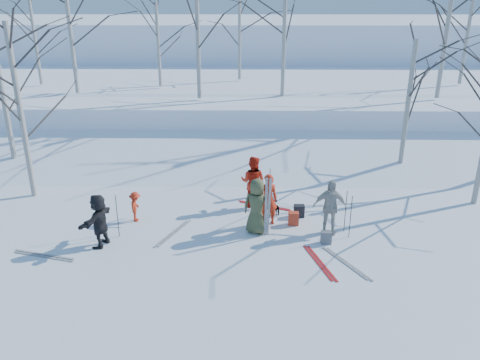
{
  "coord_description": "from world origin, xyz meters",
  "views": [
    {
      "loc": [
        0.28,
        -12.37,
        6.61
      ],
      "look_at": [
        0.0,
        1.5,
        1.3
      ],
      "focal_mm": 35.0,
      "sensor_mm": 36.0,
      "label": 1
    }
  ],
  "objects_px": {
    "skier_olive_center": "(257,206)",
    "skier_redor_behind": "(253,182)",
    "backpack_grey": "(326,237)",
    "backpack_dark": "(299,211)",
    "skier_grey_west": "(99,220)",
    "skier_red_seated": "(136,207)",
    "dog": "(277,207)",
    "backpack_red": "(293,219)",
    "skier_cream_east": "(330,207)",
    "skier_red_north": "(268,199)"
  },
  "relations": [
    {
      "from": "backpack_dark",
      "to": "skier_cream_east",
      "type": "bearing_deg",
      "value": -55.97
    },
    {
      "from": "skier_redor_behind",
      "to": "skier_red_seated",
      "type": "bearing_deg",
      "value": 35.44
    },
    {
      "from": "skier_red_north",
      "to": "skier_red_seated",
      "type": "distance_m",
      "value": 4.22
    },
    {
      "from": "skier_cream_east",
      "to": "backpack_dark",
      "type": "bearing_deg",
      "value": 126.28
    },
    {
      "from": "backpack_red",
      "to": "backpack_dark",
      "type": "height_order",
      "value": "backpack_red"
    },
    {
      "from": "skier_red_north",
      "to": "dog",
      "type": "relative_size",
      "value": 3.18
    },
    {
      "from": "dog",
      "to": "skier_red_seated",
      "type": "bearing_deg",
      "value": -14.64
    },
    {
      "from": "skier_olive_center",
      "to": "skier_grey_west",
      "type": "xyz_separation_m",
      "value": [
        -4.49,
        -0.91,
        -0.08
      ]
    },
    {
      "from": "skier_red_north",
      "to": "skier_grey_west",
      "type": "distance_m",
      "value": 5.08
    },
    {
      "from": "skier_cream_east",
      "to": "dog",
      "type": "relative_size",
      "value": 3.27
    },
    {
      "from": "skier_olive_center",
      "to": "backpack_dark",
      "type": "height_order",
      "value": "skier_olive_center"
    },
    {
      "from": "skier_grey_west",
      "to": "skier_red_seated",
      "type": "bearing_deg",
      "value": 173.79
    },
    {
      "from": "skier_grey_west",
      "to": "backpack_grey",
      "type": "distance_m",
      "value": 6.55
    },
    {
      "from": "backpack_grey",
      "to": "backpack_dark",
      "type": "relative_size",
      "value": 0.95
    },
    {
      "from": "skier_grey_west",
      "to": "backpack_dark",
      "type": "relative_size",
      "value": 3.96
    },
    {
      "from": "skier_red_north",
      "to": "skier_grey_west",
      "type": "bearing_deg",
      "value": 8.8
    },
    {
      "from": "backpack_red",
      "to": "backpack_dark",
      "type": "bearing_deg",
      "value": 68.55
    },
    {
      "from": "skier_cream_east",
      "to": "dog",
      "type": "bearing_deg",
      "value": 139.76
    },
    {
      "from": "backpack_red",
      "to": "backpack_grey",
      "type": "xyz_separation_m",
      "value": [
        0.85,
        -1.21,
        -0.02
      ]
    },
    {
      "from": "skier_olive_center",
      "to": "dog",
      "type": "relative_size",
      "value": 3.29
    },
    {
      "from": "skier_olive_center",
      "to": "skier_redor_behind",
      "type": "xyz_separation_m",
      "value": [
        -0.11,
        1.96,
        0.03
      ]
    },
    {
      "from": "dog",
      "to": "backpack_red",
      "type": "height_order",
      "value": "dog"
    },
    {
      "from": "skier_olive_center",
      "to": "backpack_grey",
      "type": "xyz_separation_m",
      "value": [
        2.02,
        -0.66,
        -0.68
      ]
    },
    {
      "from": "skier_cream_east",
      "to": "backpack_dark",
      "type": "distance_m",
      "value": 1.53
    },
    {
      "from": "skier_redor_behind",
      "to": "backpack_grey",
      "type": "relative_size",
      "value": 4.72
    },
    {
      "from": "skier_redor_behind",
      "to": "skier_red_seated",
      "type": "distance_m",
      "value": 3.97
    },
    {
      "from": "skier_grey_west",
      "to": "skier_redor_behind",
      "type": "bearing_deg",
      "value": 138.4
    },
    {
      "from": "skier_grey_west",
      "to": "backpack_red",
      "type": "distance_m",
      "value": 5.88
    },
    {
      "from": "backpack_dark",
      "to": "skier_red_north",
      "type": "bearing_deg",
      "value": -152.83
    },
    {
      "from": "skier_redor_behind",
      "to": "skier_cream_east",
      "type": "xyz_separation_m",
      "value": [
        2.29,
        -1.96,
        -0.04
      ]
    },
    {
      "from": "skier_grey_west",
      "to": "dog",
      "type": "relative_size",
      "value": 3.01
    },
    {
      "from": "skier_olive_center",
      "to": "skier_redor_behind",
      "type": "height_order",
      "value": "skier_redor_behind"
    },
    {
      "from": "backpack_red",
      "to": "backpack_grey",
      "type": "bearing_deg",
      "value": -54.85
    },
    {
      "from": "skier_cream_east",
      "to": "skier_red_north",
      "type": "bearing_deg",
      "value": 164.06
    },
    {
      "from": "skier_red_north",
      "to": "skier_grey_west",
      "type": "relative_size",
      "value": 1.06
    },
    {
      "from": "skier_redor_behind",
      "to": "dog",
      "type": "relative_size",
      "value": 3.4
    },
    {
      "from": "skier_red_north",
      "to": "skier_red_seated",
      "type": "xyz_separation_m",
      "value": [
        -4.21,
        0.12,
        -0.35
      ]
    },
    {
      "from": "skier_olive_center",
      "to": "skier_redor_behind",
      "type": "distance_m",
      "value": 1.97
    },
    {
      "from": "skier_redor_behind",
      "to": "backpack_grey",
      "type": "distance_m",
      "value": 3.45
    },
    {
      "from": "skier_cream_east",
      "to": "dog",
      "type": "height_order",
      "value": "skier_cream_east"
    },
    {
      "from": "skier_red_north",
      "to": "skier_grey_west",
      "type": "height_order",
      "value": "skier_red_north"
    },
    {
      "from": "skier_olive_center",
      "to": "skier_red_north",
      "type": "distance_m",
      "value": 0.7
    },
    {
      "from": "skier_cream_east",
      "to": "skier_grey_west",
      "type": "bearing_deg",
      "value": -169.99
    },
    {
      "from": "skier_red_north",
      "to": "backpack_dark",
      "type": "bearing_deg",
      "value": -161.34
    },
    {
      "from": "skier_red_seated",
      "to": "backpack_grey",
      "type": "distance_m",
      "value": 6.05
    },
    {
      "from": "backpack_dark",
      "to": "backpack_grey",
      "type": "bearing_deg",
      "value": -71.31
    },
    {
      "from": "skier_red_north",
      "to": "skier_olive_center",
      "type": "bearing_deg",
      "value": 51.1
    },
    {
      "from": "skier_cream_east",
      "to": "backpack_grey",
      "type": "distance_m",
      "value": 0.96
    },
    {
      "from": "backpack_dark",
      "to": "skier_grey_west",
      "type": "bearing_deg",
      "value": -160.82
    },
    {
      "from": "backpack_grey",
      "to": "backpack_dark",
      "type": "xyz_separation_m",
      "value": [
        -0.61,
        1.81,
        0.01
      ]
    }
  ]
}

